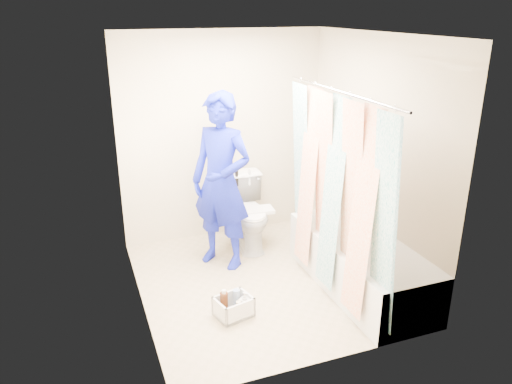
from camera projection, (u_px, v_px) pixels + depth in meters
name	position (u px, v px, depth m)	size (l,w,h in m)	color
floor	(263.00, 282.00, 5.06)	(2.60, 2.60, 0.00)	tan
ceiling	(264.00, 34.00, 4.22)	(2.40, 2.60, 0.02)	silver
wall_back	(223.00, 137.00, 5.78)	(2.40, 0.02, 2.40)	#BEB492
wall_front	(331.00, 222.00, 3.50)	(2.40, 0.02, 2.40)	#BEB492
wall_left	(132.00, 184.00, 4.24)	(0.02, 2.60, 2.40)	#BEB492
wall_right	(374.00, 156.00, 5.03)	(0.02, 2.60, 2.40)	#BEB492
bathtub	(360.00, 263.00, 4.87)	(0.70, 1.75, 0.50)	silver
curtain_rod	(340.00, 92.00, 4.17)	(0.02, 0.02, 1.90)	silver
shower_curtain	(334.00, 195.00, 4.50)	(0.06, 1.75, 1.80)	white
toilet	(249.00, 212.00, 5.71)	(0.45, 0.80, 0.81)	white
tank_lid	(251.00, 211.00, 5.57)	(0.50, 0.22, 0.04)	white
tank_internals	(240.00, 174.00, 5.76)	(0.20, 0.06, 0.27)	black
plumber	(221.00, 182.00, 5.12)	(0.68, 0.44, 1.85)	#0F3E9D
cleaning_caddy	(235.00, 307.00, 4.47)	(0.36, 0.32, 0.24)	silver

